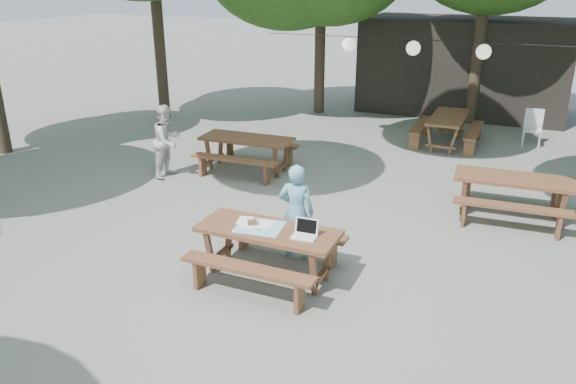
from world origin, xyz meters
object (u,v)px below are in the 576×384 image
(picnic_table_nw, at_px, (247,153))
(plastic_chair, at_px, (532,135))
(woman, at_px, (296,212))
(second_person, at_px, (168,141))
(main_picnic_table, at_px, (268,252))

(picnic_table_nw, bearing_deg, plastic_chair, 36.30)
(woman, distance_m, second_person, 4.54)
(woman, height_order, plastic_chair, woman)
(picnic_table_nw, xyz_separation_m, woman, (2.55, -3.27, 0.36))
(picnic_table_nw, height_order, second_person, second_person)
(main_picnic_table, height_order, second_person, second_person)
(picnic_table_nw, height_order, plastic_chair, plastic_chair)
(plastic_chair, bearing_deg, second_person, -143.83)
(main_picnic_table, bearing_deg, plastic_chair, 69.17)
(woman, bearing_deg, main_picnic_table, 71.57)
(picnic_table_nw, relative_size, plastic_chair, 2.26)
(main_picnic_table, height_order, woman, woman)
(main_picnic_table, distance_m, picnic_table_nw, 4.66)
(main_picnic_table, height_order, plastic_chair, plastic_chair)
(woman, bearing_deg, plastic_chair, -120.03)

